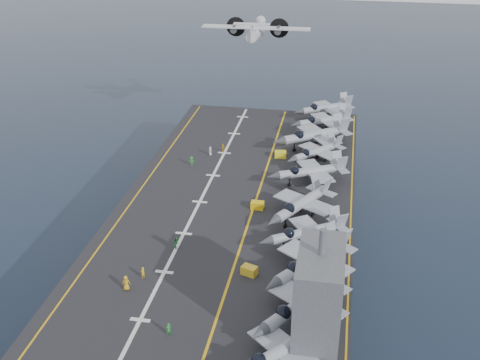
% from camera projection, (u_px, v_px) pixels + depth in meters
% --- Properties ---
extents(ground, '(500.00, 500.00, 0.00)m').
position_uv_depth(ground, '(236.00, 259.00, 102.28)').
color(ground, '#142135').
rests_on(ground, ground).
extents(hull, '(36.00, 90.00, 10.00)m').
position_uv_depth(hull, '(236.00, 233.00, 100.04)').
color(hull, '#56595E').
rests_on(hull, ground).
extents(flight_deck, '(38.00, 92.00, 0.40)m').
position_uv_depth(flight_deck, '(236.00, 206.00, 97.71)').
color(flight_deck, black).
rests_on(flight_deck, hull).
extents(foul_line, '(0.35, 90.00, 0.02)m').
position_uv_depth(foul_line, '(254.00, 207.00, 97.12)').
color(foul_line, gold).
rests_on(foul_line, flight_deck).
extents(landing_centerline, '(0.50, 90.00, 0.02)m').
position_uv_depth(landing_centerline, '(200.00, 202.00, 98.57)').
color(landing_centerline, silver).
rests_on(landing_centerline, flight_deck).
extents(deck_edge_port, '(0.25, 90.00, 0.02)m').
position_uv_depth(deck_edge_port, '(136.00, 196.00, 100.34)').
color(deck_edge_port, gold).
rests_on(deck_edge_port, flight_deck).
extents(deck_edge_stbd, '(0.25, 90.00, 0.02)m').
position_uv_depth(deck_edge_stbd, '(351.00, 215.00, 94.64)').
color(deck_edge_stbd, gold).
rests_on(deck_edge_stbd, flight_deck).
extents(island_superstructure, '(5.00, 10.00, 15.00)m').
position_uv_depth(island_superstructure, '(319.00, 289.00, 65.47)').
color(island_superstructure, '#56595E').
rests_on(island_superstructure, flight_deck).
extents(fighter_jet_0, '(16.05, 16.51, 4.81)m').
position_uv_depth(fighter_jet_0, '(280.00, 350.00, 64.17)').
color(fighter_jet_0, '#9BA5AB').
rests_on(fighter_jet_0, flight_deck).
extents(fighter_jet_1, '(16.88, 18.15, 5.25)m').
position_uv_depth(fighter_jet_1, '(302.00, 302.00, 71.07)').
color(fighter_jet_1, '#949CA3').
rests_on(fighter_jet_1, flight_deck).
extents(fighter_jet_2, '(17.49, 18.75, 5.42)m').
position_uv_depth(fighter_jet_2, '(311.00, 260.00, 78.76)').
color(fighter_jet_2, gray).
rests_on(fighter_jet_2, flight_deck).
extents(fighter_jet_3, '(16.34, 15.01, 4.72)m').
position_uv_depth(fighter_jet_3, '(308.00, 231.00, 85.87)').
color(fighter_jet_3, '#A2AAB3').
rests_on(fighter_jet_3, flight_deck).
extents(fighter_jet_4, '(15.95, 17.74, 5.13)m').
position_uv_depth(fighter_jet_4, '(302.00, 203.00, 93.04)').
color(fighter_jet_4, gray).
rests_on(fighter_jet_4, flight_deck).
extents(fighter_jet_5, '(17.04, 14.96, 4.96)m').
position_uv_depth(fighter_jet_5, '(311.00, 170.00, 103.51)').
color(fighter_jet_5, '#8F959E').
rests_on(fighter_jet_5, flight_deck).
extents(fighter_jet_6, '(15.12, 15.41, 4.50)m').
position_uv_depth(fighter_jet_6, '(317.00, 151.00, 111.55)').
color(fighter_jet_6, '#9FA7AE').
rests_on(fighter_jet_6, flight_deck).
extents(fighter_jet_7, '(19.68, 18.35, 5.69)m').
position_uv_depth(fighter_jet_7, '(315.00, 134.00, 117.30)').
color(fighter_jet_7, gray).
rests_on(fighter_jet_7, flight_deck).
extents(fighter_jet_8, '(16.70, 15.30, 4.82)m').
position_uv_depth(fighter_jet_8, '(324.00, 120.00, 125.52)').
color(fighter_jet_8, '#A2A8B2').
rests_on(fighter_jet_8, flight_deck).
extents(tow_cart_a, '(2.37, 1.94, 1.22)m').
position_uv_depth(tow_cart_a, '(249.00, 270.00, 80.29)').
color(tow_cart_a, gold).
rests_on(tow_cart_a, flight_deck).
extents(tow_cart_b, '(2.07, 1.38, 1.22)m').
position_uv_depth(tow_cart_b, '(257.00, 205.00, 96.33)').
color(tow_cart_b, '#E3B60D').
rests_on(tow_cart_b, flight_deck).
extents(tow_cart_c, '(2.33, 1.70, 1.29)m').
position_uv_depth(tow_cart_c, '(280.00, 154.00, 114.02)').
color(tow_cart_c, yellow).
rests_on(tow_cart_c, flight_deck).
extents(crew_0, '(1.42, 1.14, 2.06)m').
position_uv_depth(crew_0, '(126.00, 283.00, 77.11)').
color(crew_0, gold).
rests_on(crew_0, flight_deck).
extents(crew_1, '(1.03, 1.20, 1.69)m').
position_uv_depth(crew_1, '(143.00, 273.00, 79.45)').
color(crew_1, yellow).
rests_on(crew_1, flight_deck).
extents(crew_2, '(1.06, 1.22, 1.71)m').
position_uv_depth(crew_2, '(176.00, 243.00, 85.91)').
color(crew_2, '#25862F').
rests_on(crew_2, flight_deck).
extents(crew_3, '(1.05, 0.72, 1.70)m').
position_uv_depth(crew_3, '(192.00, 161.00, 110.84)').
color(crew_3, green).
rests_on(crew_3, flight_deck).
extents(crew_4, '(1.27, 1.21, 1.76)m').
position_uv_depth(crew_4, '(223.00, 148.00, 116.06)').
color(crew_4, yellow).
rests_on(crew_4, flight_deck).
extents(crew_5, '(1.16, 1.23, 1.71)m').
position_uv_depth(crew_5, '(210.00, 151.00, 114.91)').
color(crew_5, silver).
rests_on(crew_5, flight_deck).
extents(crew_6, '(1.21, 1.15, 1.68)m').
position_uv_depth(crew_6, '(169.00, 329.00, 69.50)').
color(crew_6, '#268C33').
rests_on(crew_6, flight_deck).
extents(transport_plane, '(24.82, 17.31, 5.75)m').
position_uv_depth(transport_plane, '(256.00, 34.00, 135.17)').
color(transport_plane, silver).
extents(fighter_jet_9, '(16.70, 15.30, 4.82)m').
position_uv_depth(fighter_jet_9, '(326.00, 107.00, 132.38)').
color(fighter_jet_9, '#A2A8B2').
rests_on(fighter_jet_9, flight_deck).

